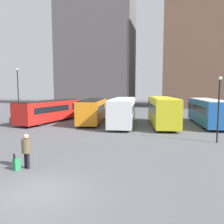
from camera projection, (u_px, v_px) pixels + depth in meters
ground_plane at (39, 193)px, 8.84m from camera, size 160.00×160.00×0.00m
building_block_left at (96, 51)px, 59.00m from camera, size 19.96×11.13×29.03m
building_block_right at (201, 50)px, 52.67m from camera, size 17.63×15.45×27.23m
bus_0 at (51, 110)px, 28.10m from camera, size 4.02×10.57×2.77m
bus_1 at (93, 110)px, 27.83m from camera, size 4.03×9.85×2.92m
bus_2 at (123, 111)px, 25.67m from camera, size 3.56×10.04×3.15m
bus_3 at (162, 111)px, 24.96m from camera, size 3.92×9.46×3.28m
bus_4 at (207, 111)px, 25.63m from camera, size 3.39×9.99×3.04m
traveler at (26, 148)px, 11.51m from camera, size 0.60×0.60×1.86m
suitcase at (16, 164)px, 11.34m from camera, size 0.35×0.38×0.89m
lamp_post_0 at (18, 92)px, 26.06m from camera, size 0.28×0.28×6.71m
lamp_post_1 at (219, 104)px, 16.90m from camera, size 0.28×0.28×5.17m
trash_bin at (12, 121)px, 25.85m from camera, size 0.52×0.52×0.85m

